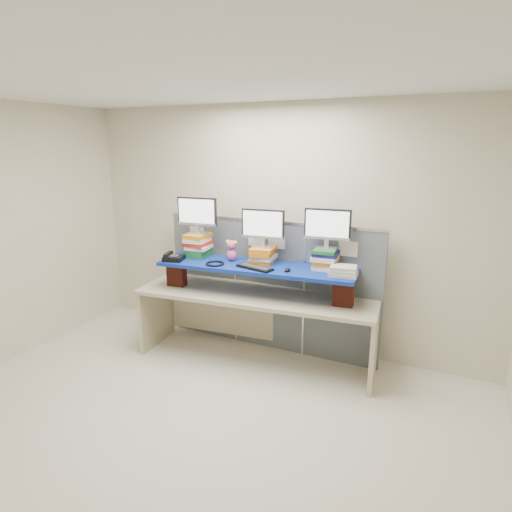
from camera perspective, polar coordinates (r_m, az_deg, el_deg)
The scene contains 18 objects.
room at distance 3.29m, azimuth -10.83°, elevation -2.26°, with size 5.00×4.00×2.80m.
cubicle_partition at distance 4.96m, azimuth 1.76°, elevation -3.86°, with size 2.60×0.06×1.53m.
desk at distance 4.69m, azimuth 0.00°, elevation -6.81°, with size 2.65×1.02×0.79m.
brick_pier_left at distance 4.93m, azimuth -10.53°, elevation -2.33°, with size 0.20×0.11×0.28m, color maroon.
brick_pier_right at distance 4.33m, azimuth 11.58°, elevation -4.77°, with size 0.20×0.11×0.28m, color maroon.
blue_board at distance 4.54m, azimuth 0.00°, elevation -1.46°, with size 2.12×0.53×0.04m, color #0B1192.
book_stack_left at distance 4.91m, azimuth -7.73°, elevation 1.48°, with size 0.29×0.31×0.27m.
book_stack_center at distance 4.61m, azimuth 0.92°, elevation 0.15°, with size 0.29×0.31×0.17m.
book_stack_right at distance 4.44m, azimuth 9.25°, elevation -0.35°, with size 0.27×0.31×0.21m.
monitor_left at distance 4.83m, azimuth -7.86°, elevation 5.66°, with size 0.47×0.15×0.41m.
monitor_center at distance 4.54m, azimuth 0.92°, elevation 4.04°, with size 0.47×0.15×0.41m.
monitor_right at distance 4.37m, azimuth 9.49°, elevation 3.93°, with size 0.47×0.15×0.41m.
keyboard at distance 4.41m, azimuth -0.16°, elevation -1.54°, with size 0.42×0.22×0.03m.
mouse at distance 4.33m, azimuth 4.22°, elevation -1.85°, with size 0.05×0.10×0.03m, color black.
desk_phone at distance 4.80m, azimuth -11.02°, elevation -0.21°, with size 0.25×0.24×0.09m.
headset at distance 4.58m, azimuth -5.50°, elevation -1.01°, with size 0.20×0.20×0.02m, color black.
plush_toy at distance 4.68m, azimuth -3.28°, elevation 0.77°, with size 0.14×0.10×0.23m.
binder_stack at distance 4.25m, azimuth 11.58°, elevation -1.97°, with size 0.30×0.25×0.10m.
Camera 1 is at (1.90, -2.52, 2.34)m, focal length 30.00 mm.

